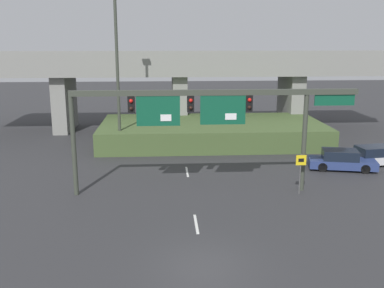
% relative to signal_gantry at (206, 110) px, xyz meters
% --- Properties ---
extents(ground_plane, '(160.00, 160.00, 0.00)m').
position_rel_signal_gantry_xyz_m(ground_plane, '(-0.89, -8.82, -4.99)').
color(ground_plane, '#2D2D30').
extents(lane_markings, '(0.14, 38.25, 0.01)m').
position_rel_signal_gantry_xyz_m(lane_markings, '(-0.89, 4.26, -4.99)').
color(lane_markings, silver).
rests_on(lane_markings, ground).
extents(signal_gantry, '(16.63, 0.44, 6.14)m').
position_rel_signal_gantry_xyz_m(signal_gantry, '(0.00, 0.00, 0.00)').
color(signal_gantry, '#383D33').
rests_on(signal_gantry, ground).
extents(speed_limit_sign, '(0.60, 0.11, 2.44)m').
position_rel_signal_gantry_xyz_m(speed_limit_sign, '(5.51, -0.69, -3.40)').
color(speed_limit_sign, '#4C4C4C').
rests_on(speed_limit_sign, ground).
extents(highway_light_pole_near, '(0.70, 0.36, 13.17)m').
position_rel_signal_gantry_xyz_m(highway_light_pole_near, '(-6.00, 10.00, 1.97)').
color(highway_light_pole_near, '#383D33').
rests_on(highway_light_pole_near, ground).
extents(overpass_bridge, '(40.37, 7.03, 7.87)m').
position_rel_signal_gantry_xyz_m(overpass_bridge, '(-0.89, 19.61, 0.47)').
color(overpass_bridge, gray).
rests_on(overpass_bridge, ground).
extents(grass_embankment, '(19.33, 9.53, 1.79)m').
position_rel_signal_gantry_xyz_m(grass_embankment, '(1.76, 13.28, -4.09)').
color(grass_embankment, '#42562D').
rests_on(grass_embankment, ground).
extents(parked_sedan_near_right, '(4.85, 2.78, 1.40)m').
position_rel_signal_gantry_xyz_m(parked_sedan_near_right, '(9.97, 4.22, -4.34)').
color(parked_sedan_near_right, navy).
rests_on(parked_sedan_near_right, ground).
extents(parked_sedan_mid_right, '(4.93, 2.46, 1.36)m').
position_rel_signal_gantry_xyz_m(parked_sedan_mid_right, '(12.94, 5.29, -4.36)').
color(parked_sedan_mid_right, silver).
rests_on(parked_sedan_mid_right, ground).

